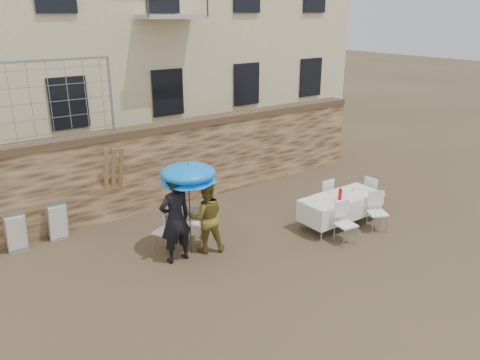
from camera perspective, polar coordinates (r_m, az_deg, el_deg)
ground at (r=9.44m, az=5.93°, el=-12.27°), size 80.00×80.00×0.00m
stone_wall at (r=12.78m, az=-8.79°, el=1.86°), size 13.00×0.50×2.20m
chain_link_fence at (r=11.33m, az=-23.09°, el=8.64°), size 3.20×0.06×1.80m
man_suit at (r=9.78m, az=-7.90°, el=-4.72°), size 0.72×0.48×1.93m
woman_dress at (r=10.18m, az=-4.12°, el=-4.50°), size 0.96×0.87×1.63m
umbrella at (r=9.73m, az=-6.33°, el=0.50°), size 1.21×1.21×1.91m
couple_chair_left at (r=10.44m, az=-9.20°, el=-6.09°), size 0.64×0.64×0.96m
couple_chair_right at (r=10.73m, az=-5.85°, el=-5.18°), size 0.66×0.66×0.96m
banquet_table at (r=11.66m, az=12.17°, el=-2.09°), size 2.10×0.85×0.78m
soda_bottle at (r=11.36m, az=12.10°, el=-1.73°), size 0.09×0.09×0.26m
table_chair_front_left at (r=10.89m, az=12.81°, el=-5.21°), size 0.53×0.53×0.96m
table_chair_front_right at (r=11.67m, az=16.45°, el=-3.79°), size 0.65×0.65×0.96m
table_chair_back at (r=12.39m, az=10.02°, el=-1.85°), size 0.49×0.49×0.96m
table_chair_side at (r=12.82m, az=16.03°, el=-1.60°), size 0.50×0.50×0.96m
chair_stack_left at (r=11.58m, az=-25.85°, el=-5.35°), size 0.46×0.47×0.92m
chair_stack_right at (r=11.72m, az=-21.56°, el=-4.42°), size 0.46×0.40×0.92m
wood_planks at (r=12.00m, az=-14.64°, el=-0.28°), size 0.70×0.20×2.00m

